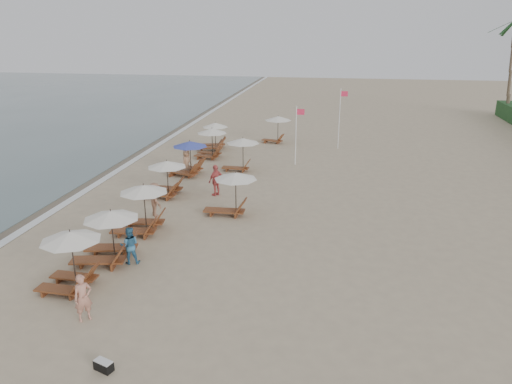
% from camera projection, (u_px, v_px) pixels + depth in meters
% --- Properties ---
extents(ground, '(160.00, 160.00, 0.00)m').
position_uv_depth(ground, '(243.00, 268.00, 20.13)').
color(ground, tan).
rests_on(ground, ground).
extents(wet_sand_band, '(3.20, 140.00, 0.01)m').
position_uv_depth(wet_sand_band, '(81.00, 181.00, 31.50)').
color(wet_sand_band, '#6B5E4C').
rests_on(wet_sand_band, ground).
extents(foam_line, '(0.50, 140.00, 0.02)m').
position_uv_depth(foam_line, '(100.00, 182.00, 31.29)').
color(foam_line, white).
rests_on(foam_line, ground).
extents(lounger_station_0, '(2.44, 2.20, 2.33)m').
position_uv_depth(lounger_station_0, '(68.00, 259.00, 18.14)').
color(lounger_station_0, brown).
rests_on(lounger_station_0, ground).
extents(lounger_station_1, '(2.80, 2.42, 2.22)m').
position_uv_depth(lounger_station_1, '(106.00, 238.00, 20.46)').
color(lounger_station_1, brown).
rests_on(lounger_station_1, ground).
extents(lounger_station_2, '(2.70, 2.27, 2.35)m').
position_uv_depth(lounger_station_2, '(140.00, 210.00, 23.33)').
color(lounger_station_2, brown).
rests_on(lounger_station_2, ground).
extents(lounger_station_3, '(2.64, 2.23, 2.09)m').
position_uv_depth(lounger_station_3, '(163.00, 179.00, 28.42)').
color(lounger_station_3, brown).
rests_on(lounger_station_3, ground).
extents(lounger_station_4, '(2.77, 2.64, 2.24)m').
position_uv_depth(lounger_station_4, '(186.00, 159.00, 32.59)').
color(lounger_station_4, brown).
rests_on(lounger_station_4, ground).
extents(lounger_station_5, '(2.46, 2.23, 2.21)m').
position_uv_depth(lounger_station_5, '(210.00, 142.00, 36.69)').
color(lounger_station_5, brown).
rests_on(lounger_station_5, ground).
extents(lounger_station_6, '(2.56, 2.49, 2.15)m').
position_uv_depth(lounger_station_6, '(212.00, 137.00, 39.27)').
color(lounger_station_6, brown).
rests_on(lounger_station_6, ground).
extents(inland_station_0, '(2.80, 2.24, 2.22)m').
position_uv_depth(inland_station_0, '(230.00, 191.00, 25.44)').
color(inland_station_0, brown).
rests_on(inland_station_0, ground).
extents(inland_station_1, '(2.57, 2.24, 2.22)m').
position_uv_depth(inland_station_1, '(240.00, 150.00, 33.29)').
color(inland_station_1, brown).
rests_on(inland_station_1, ground).
extents(inland_station_2, '(2.54, 2.24, 2.22)m').
position_uv_depth(inland_station_2, '(276.00, 125.00, 41.41)').
color(inland_station_2, brown).
rests_on(inland_station_2, ground).
extents(beachgoer_near, '(0.71, 0.70, 1.64)m').
position_uv_depth(beachgoer_near, '(83.00, 298.00, 16.32)').
color(beachgoer_near, tan).
rests_on(beachgoer_near, ground).
extents(beachgoer_mid_a, '(0.92, 0.82, 1.59)m').
position_uv_depth(beachgoer_mid_a, '(130.00, 245.00, 20.30)').
color(beachgoer_mid_a, teal).
rests_on(beachgoer_mid_a, ground).
extents(beachgoer_mid_b, '(1.27, 1.28, 1.77)m').
position_uv_depth(beachgoer_mid_b, '(155.00, 200.00, 25.39)').
color(beachgoer_mid_b, '#895D46').
rests_on(beachgoer_mid_b, ground).
extents(beachgoer_far_a, '(0.96, 1.14, 1.83)m').
position_uv_depth(beachgoer_far_a, '(216.00, 180.00, 28.51)').
color(beachgoer_far_a, '#D15653').
rests_on(beachgoer_far_a, ground).
extents(beachgoer_far_b, '(0.75, 0.92, 1.63)m').
position_uv_depth(beachgoer_far_b, '(186.00, 162.00, 32.84)').
color(beachgoer_far_b, tan).
rests_on(beachgoer_far_b, ground).
extents(duffel_bag, '(0.62, 0.46, 0.31)m').
position_uv_depth(duffel_bag, '(104.00, 365.00, 14.09)').
color(duffel_bag, black).
rests_on(duffel_bag, ground).
extents(flag_pole_near, '(0.59, 0.08, 4.16)m').
position_uv_depth(flag_pole_near, '(296.00, 132.00, 34.45)').
color(flag_pole_near, silver).
rests_on(flag_pole_near, ground).
extents(flag_pole_far, '(0.60, 0.08, 4.76)m').
position_uv_depth(flag_pole_far, '(340.00, 116.00, 38.99)').
color(flag_pole_far, silver).
rests_on(flag_pole_far, ground).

